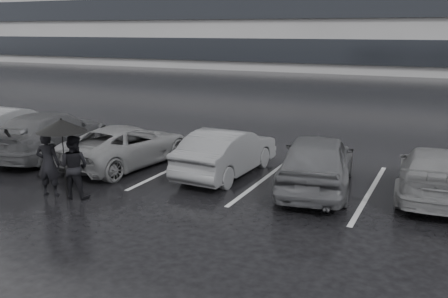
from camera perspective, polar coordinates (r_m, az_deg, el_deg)
name	(u,v)px	position (r m, az deg, el deg)	size (l,w,h in m)	color
ground	(203,203)	(11.76, -2.40, -6.22)	(160.00, 160.00, 0.00)	black
car_main	(317,161)	(12.77, 10.58, -1.41)	(1.73, 4.29, 1.46)	black
car_west_a	(227,152)	(13.85, 0.33, -0.33)	(1.38, 3.96, 1.30)	#333336
car_west_b	(127,145)	(15.11, -11.03, 0.42)	(2.02, 4.37, 1.21)	#454547
car_west_c	(51,134)	(16.89, -19.14, 1.64)	(1.98, 4.88, 1.42)	black
car_west_d	(13,125)	(19.25, -22.99, 2.54)	(1.38, 3.97, 1.31)	#333336
car_east	(435,173)	(13.07, 22.96, -2.49)	(1.70, 4.17, 1.21)	#454547
pedestrian_left	(48,164)	(12.79, -19.45, -1.63)	(0.58, 0.38, 1.60)	black
pedestrian_right	(74,167)	(12.46, -16.77, -1.95)	(0.75, 0.58, 1.54)	black
umbrella	(61,126)	(12.22, -18.09, 2.57)	(1.16, 1.16, 1.97)	black
stall_stripes	(219,172)	(14.23, -0.60, -2.67)	(19.72, 5.00, 0.00)	#AAAAAC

